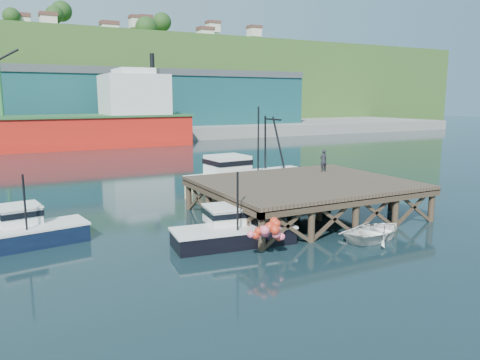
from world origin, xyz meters
TOP-DOWN VIEW (x-y plane):
  - ground at (0.00, 0.00)m, footprint 300.00×300.00m
  - wharf at (5.50, -0.19)m, footprint 12.00×10.00m
  - far_quay at (0.00, 70.00)m, footprint 160.00×40.00m
  - warehouse_mid at (0.00, 65.00)m, footprint 28.00×16.00m
  - warehouse_right at (30.00, 65.00)m, footprint 30.00×16.00m
  - cargo_ship at (-8.46, 48.00)m, footprint 55.50×10.00m
  - hillside at (0.00, 100.00)m, footprint 220.00×50.00m
  - boat_navy at (-10.12, 1.42)m, footprint 6.04×3.59m
  - boat_black at (-0.96, -3.03)m, footprint 6.22×5.19m
  - trawler at (5.32, 6.50)m, footprint 9.95×4.22m
  - dinghy at (5.89, -5.80)m, footprint 4.34×3.49m
  - dockworker at (8.84, 2.49)m, footprint 0.55×0.37m

SIDE VIEW (x-z plane):
  - ground at x=0.00m, z-range 0.00..0.00m
  - dinghy at x=5.89m, z-range 0.00..0.80m
  - boat_black at x=-0.96m, z-range -1.17..2.54m
  - boat_navy at x=-10.12m, z-range -1.08..2.54m
  - far_quay at x=0.00m, z-range 0.00..2.00m
  - trawler at x=5.32m, z-range -1.91..4.59m
  - wharf at x=5.50m, z-range 0.63..3.25m
  - dockworker at x=8.84m, z-range 2.12..3.63m
  - cargo_ship at x=-8.46m, z-range -3.56..10.19m
  - warehouse_mid at x=0.00m, z-range 2.00..11.00m
  - warehouse_right at x=30.00m, z-range 2.00..11.00m
  - hillside at x=0.00m, z-range 0.00..22.00m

